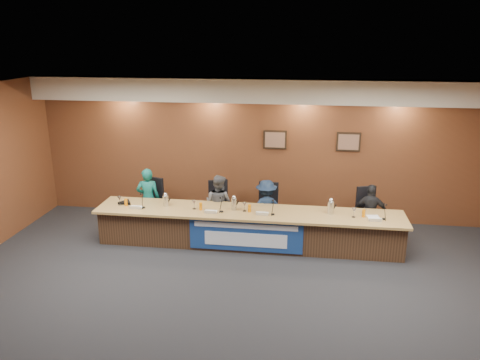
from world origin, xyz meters
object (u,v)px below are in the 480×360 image
Objects in this scene: dais_body at (248,229)px; office_chair_d at (369,217)px; office_chair_c at (266,212)px; speakerphone at (126,202)px; panelist_b at (219,204)px; office_chair_b at (220,209)px; banner at (246,236)px; panelist_c at (266,208)px; office_chair_a at (150,206)px; panelist_d at (370,213)px; panelist_a at (148,199)px; carafe_left at (166,201)px; carafe_right at (331,208)px; carafe_mid at (234,204)px.

dais_body is 2.54m from office_chair_d.
speakerphone reaches higher than office_chair_c.
panelist_b is 2.66× the size of office_chair_b.
banner is 1.82× the size of panelist_c.
office_chair_b is at bearing 16.17° from office_chair_a.
panelist_c is 2.14m from panelist_d.
dais_body reaches higher than office_chair_b.
office_chair_d is (3.15, 0.00, 0.00)m from office_chair_b.
panelist_c reaches higher than banner.
dais_body is 2.35m from panelist_a.
panelist_d is at bearing -158.18° from panelist_b.
dais_body is 4.40× the size of panelist_a.
banner is 1.62× the size of panelist_a.
carafe_left is (-1.69, 0.01, 0.51)m from dais_body.
panelist_c is at bearing 6.82° from panelist_d.
panelist_c is 2.52× the size of office_chair_d.
carafe_right reaches higher than office_chair_c.
office_chair_d is at bearing 15.11° from dais_body.
office_chair_b is 3.15m from office_chair_d.
office_chair_c is at bearing 64.95° from dais_body.
office_chair_a is (-1.55, 0.10, -0.16)m from panelist_b.
panelist_a reaches higher than panelist_b.
office_chair_b is 1.50× the size of speakerphone.
panelist_c is 1.00× the size of panelist_d.
panelist_a reaches higher than office_chair_c.
office_chair_a is at bearing 159.46° from office_chair_d.
panelist_a reaches higher than dais_body.
office_chair_d is at bearing 36.71° from carafe_right.
banner is 1.05m from panelist_c.
carafe_right is at bearing 1.26° from dais_body.
office_chair_c is (0.00, 0.10, -0.13)m from panelist_c.
carafe_right is 0.78× the size of speakerphone.
panelist_b reaches higher than carafe_left.
banner is at bearing 57.80° from panelist_c.
speakerphone reaches higher than office_chair_d.
office_chair_d is (0.00, 0.10, -0.12)m from panelist_d.
office_chair_b is at bearing 5.00° from panelist_d.
office_chair_a is at bearing 64.77° from speakerphone.
dais_body is at bearing 6.72° from carafe_mid.
carafe_right is (2.31, -0.52, 0.24)m from panelist_b.
carafe_left is 0.88× the size of carafe_mid.
speakerphone is (-5.00, -0.64, 0.30)m from office_chair_d.
dais_body is 24.14× the size of carafe_right.
panelist_d is 2.52× the size of office_chair_a.
panelist_a is 5.40× the size of carafe_mid.
panelist_d reaches higher than banner.
panelist_c is at bearing 61.15° from dais_body.
panelist_d reaches higher than dais_body.
office_chair_a is 1.90× the size of carafe_mid.
panelist_b is at bearing 125.88° from banner.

